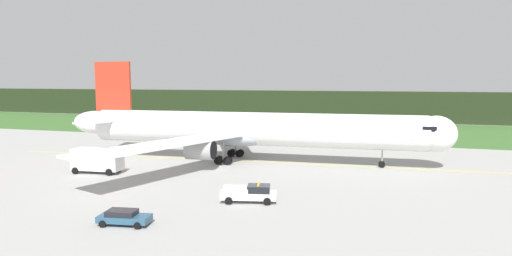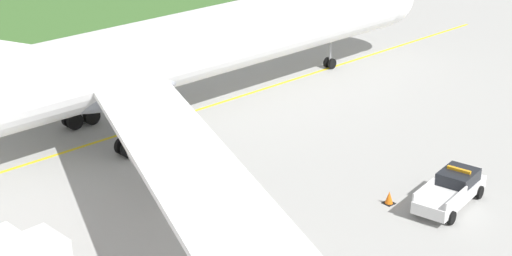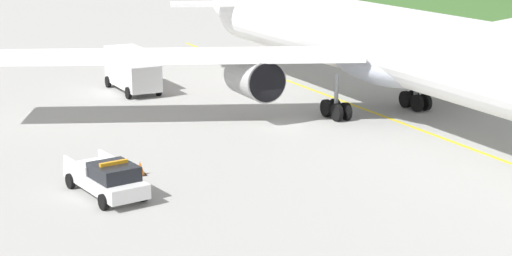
{
  "view_description": "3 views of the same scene",
  "coord_description": "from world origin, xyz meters",
  "px_view_note": "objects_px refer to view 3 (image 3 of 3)",
  "views": [
    {
      "loc": [
        22.89,
        -54.16,
        12.39
      ],
      "look_at": [
        3.09,
        9.25,
        5.01
      ],
      "focal_mm": 30.4,
      "sensor_mm": 36.0,
      "label": 1
    },
    {
      "loc": [
        -25.1,
        -37.55,
        21.47
      ],
      "look_at": [
        3.52,
        -3.06,
        3.08
      ],
      "focal_mm": 56.35,
      "sensor_mm": 36.0,
      "label": 2
    },
    {
      "loc": [
        47.41,
        -20.73,
        13.1
      ],
      "look_at": [
        7.55,
        -4.6,
        2.11
      ],
      "focal_mm": 57.56,
      "sensor_mm": 36.0,
      "label": 3
    }
  ],
  "objects_px": {
    "airliner": "(403,49)",
    "catering_truck": "(132,69)",
    "apron_cone": "(140,168)",
    "ops_pickup_truck": "(107,178)"
  },
  "relations": [
    {
      "from": "catering_truck",
      "to": "ops_pickup_truck",
      "type": "bearing_deg",
      "value": -16.4
    },
    {
      "from": "catering_truck",
      "to": "apron_cone",
      "type": "xyz_separation_m",
      "value": [
        21.41,
        -4.8,
        -1.37
      ]
    },
    {
      "from": "airliner",
      "to": "apron_cone",
      "type": "relative_size",
      "value": 78.12
    },
    {
      "from": "ops_pickup_truck",
      "to": "catering_truck",
      "type": "height_order",
      "value": "catering_truck"
    },
    {
      "from": "airliner",
      "to": "catering_truck",
      "type": "bearing_deg",
      "value": -139.67
    },
    {
      "from": "ops_pickup_truck",
      "to": "catering_truck",
      "type": "bearing_deg",
      "value": 163.6
    },
    {
      "from": "catering_truck",
      "to": "apron_cone",
      "type": "bearing_deg",
      "value": -12.65
    },
    {
      "from": "airliner",
      "to": "ops_pickup_truck",
      "type": "bearing_deg",
      "value": -70.32
    },
    {
      "from": "airliner",
      "to": "apron_cone",
      "type": "xyz_separation_m",
      "value": [
        4.88,
        -18.84,
        -4.54
      ]
    },
    {
      "from": "airliner",
      "to": "catering_truck",
      "type": "xyz_separation_m",
      "value": [
        -16.53,
        -14.03,
        -3.17
      ]
    }
  ]
}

